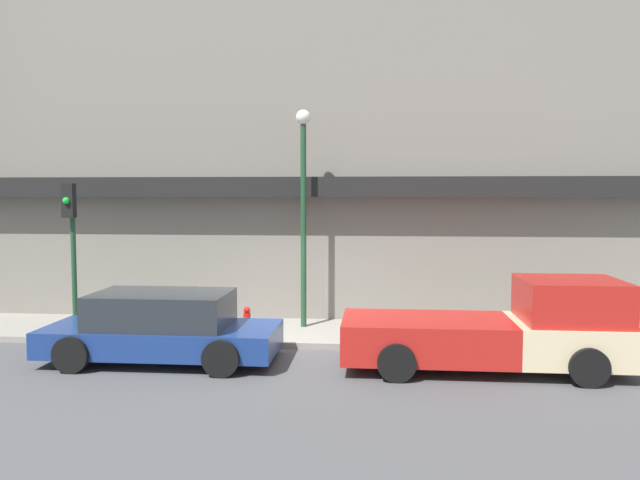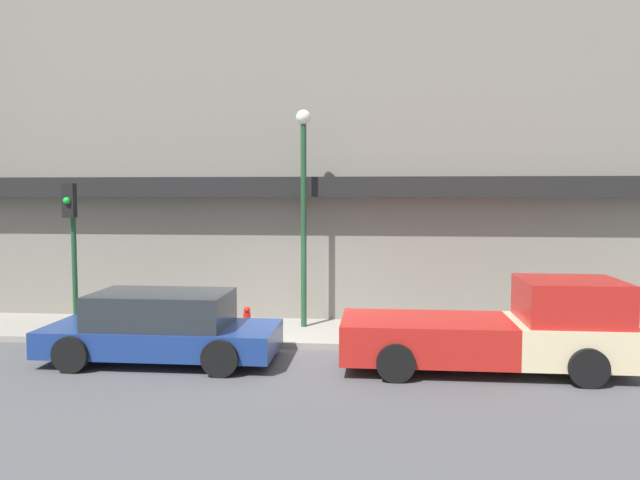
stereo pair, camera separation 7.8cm
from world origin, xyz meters
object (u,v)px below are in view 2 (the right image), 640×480
at_px(pickup_truck, 503,330).
at_px(parked_car, 162,327).
at_px(street_lamp, 304,191).
at_px(fire_hydrant, 247,320).
at_px(traffic_light, 72,230).

relative_size(pickup_truck, parked_car, 1.16).
relative_size(parked_car, street_lamp, 0.89).
height_order(pickup_truck, street_lamp, street_lamp).
relative_size(fire_hydrant, street_lamp, 0.12).
bearing_deg(street_lamp, pickup_truck, -34.95).
relative_size(pickup_truck, fire_hydrant, 8.47).
bearing_deg(traffic_light, street_lamp, 11.60).
bearing_deg(traffic_light, parked_car, -33.46).
height_order(pickup_truck, parked_car, pickup_truck).
distance_m(fire_hydrant, street_lamp, 3.38).
xyz_separation_m(pickup_truck, parked_car, (-6.80, -0.00, -0.08)).
distance_m(street_lamp, traffic_light, 5.56).
bearing_deg(fire_hydrant, pickup_truck, -20.62).
bearing_deg(fire_hydrant, traffic_light, -177.28).
height_order(parked_car, fire_hydrant, parked_car).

